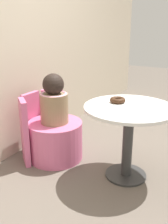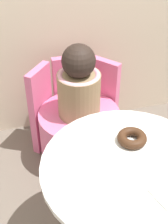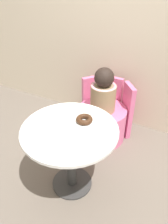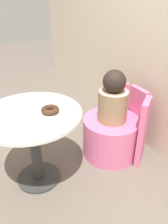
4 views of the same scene
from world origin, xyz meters
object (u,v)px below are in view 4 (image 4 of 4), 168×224
(child_figure, at_px, (113,99))
(donut, at_px, (50,110))
(round_table, at_px, (33,130))
(tub_chair, at_px, (111,136))

(child_figure, distance_m, donut, 0.61)
(round_table, height_order, tub_chair, round_table)
(round_table, xyz_separation_m, child_figure, (-0.04, 0.73, 0.10))
(round_table, distance_m, donut, 0.22)
(child_figure, bearing_deg, tub_chair, 100.62)
(donut, bearing_deg, tub_chair, 98.86)
(round_table, relative_size, child_figure, 1.58)
(tub_chair, distance_m, donut, 0.77)
(child_figure, bearing_deg, donut, -81.14)
(round_table, height_order, child_figure, child_figure)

